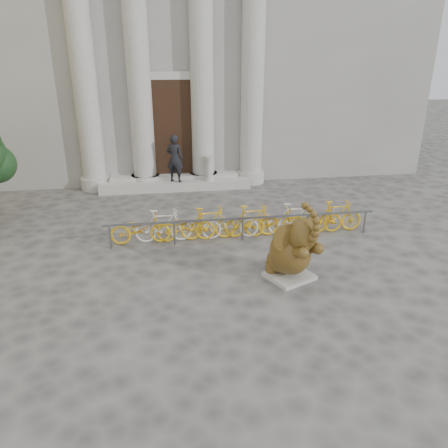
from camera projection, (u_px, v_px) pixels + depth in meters
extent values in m
plane|color=#474442|center=(197.00, 316.00, 9.23)|extent=(80.00, 80.00, 0.00)
cube|color=gray|center=(165.00, 33.00, 20.79)|extent=(22.00, 10.00, 12.00)
cube|color=black|center=(173.00, 129.00, 17.49)|extent=(2.40, 0.16, 4.00)
cylinder|color=#A8A59E|center=(85.00, 86.00, 16.30)|extent=(0.90, 0.90, 8.00)
cylinder|color=#A8A59E|center=(139.00, 86.00, 16.58)|extent=(0.90, 0.90, 8.00)
cylinder|color=#A8A59E|center=(202.00, 85.00, 16.92)|extent=(0.90, 0.90, 8.00)
cylinder|color=#A8A59E|center=(252.00, 84.00, 17.20)|extent=(0.90, 0.90, 8.00)
cube|color=#A8A59E|center=(175.00, 184.00, 17.79)|extent=(6.00, 1.20, 0.36)
cube|color=#A8A59E|center=(289.00, 276.00, 10.79)|extent=(1.33, 1.27, 0.10)
ellipsoid|color=black|center=(284.00, 259.00, 10.83)|extent=(1.13, 1.11, 0.66)
ellipsoid|color=black|center=(290.00, 252.00, 10.56)|extent=(1.42, 1.54, 1.07)
cylinder|color=black|center=(272.00, 266.00, 10.86)|extent=(0.41, 0.41, 0.27)
cylinder|color=black|center=(289.00, 261.00, 11.14)|extent=(0.41, 0.41, 0.27)
cylinder|color=black|center=(295.00, 252.00, 10.05)|extent=(0.48, 0.66, 0.41)
cylinder|color=black|center=(310.00, 248.00, 10.28)|extent=(0.48, 0.66, 0.41)
ellipsoid|color=black|center=(302.00, 235.00, 10.06)|extent=(0.91, 0.89, 0.83)
cylinder|color=black|center=(287.00, 238.00, 9.99)|extent=(0.70, 0.13, 0.70)
cylinder|color=black|center=(310.00, 232.00, 10.35)|extent=(0.55, 0.51, 0.70)
cone|color=beige|center=(304.00, 246.00, 9.90)|extent=(0.21, 0.23, 0.11)
cone|color=beige|center=(312.00, 243.00, 10.02)|extent=(0.11, 0.24, 0.11)
cube|color=slate|center=(243.00, 218.00, 12.68)|extent=(8.00, 0.06, 0.06)
cylinder|color=slate|center=(110.00, 237.00, 12.28)|extent=(0.06, 0.06, 0.70)
cylinder|color=slate|center=(174.00, 233.00, 12.53)|extent=(0.06, 0.06, 0.70)
cylinder|color=slate|center=(243.00, 229.00, 12.81)|extent=(0.06, 0.06, 0.70)
cylinder|color=slate|center=(308.00, 225.00, 13.09)|extent=(0.06, 0.06, 0.70)
cylinder|color=slate|center=(365.00, 222.00, 13.35)|extent=(0.06, 0.06, 0.70)
imported|color=gold|center=(140.00, 227.00, 12.57)|extent=(1.70, 0.50, 1.00)
imported|color=beige|center=(163.00, 226.00, 12.66)|extent=(1.66, 0.47, 1.00)
imported|color=gold|center=(186.00, 225.00, 12.76)|extent=(1.70, 0.50, 1.00)
imported|color=gold|center=(208.00, 223.00, 12.85)|extent=(1.66, 0.47, 1.00)
imported|color=beige|center=(230.00, 222.00, 12.94)|extent=(1.70, 0.50, 1.00)
imported|color=gold|center=(252.00, 221.00, 13.03)|extent=(1.66, 0.47, 1.00)
imported|color=gold|center=(273.00, 220.00, 13.13)|extent=(1.70, 0.50, 1.00)
imported|color=beige|center=(294.00, 219.00, 13.22)|extent=(1.66, 0.47, 1.00)
imported|color=gold|center=(315.00, 217.00, 13.31)|extent=(1.70, 0.50, 1.00)
imported|color=gold|center=(336.00, 216.00, 13.40)|extent=(1.66, 0.47, 1.00)
imported|color=black|center=(175.00, 158.00, 17.12)|extent=(0.81, 0.69, 1.87)
cylinder|color=#A8A59E|center=(209.00, 179.00, 17.62)|extent=(0.41, 0.41, 0.12)
cylinder|color=#A8A59E|center=(209.00, 169.00, 17.47)|extent=(0.29, 0.29, 0.92)
cylinder|color=#A8A59E|center=(209.00, 157.00, 17.29)|extent=(0.41, 0.41, 0.10)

